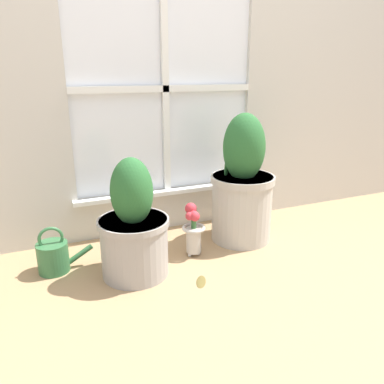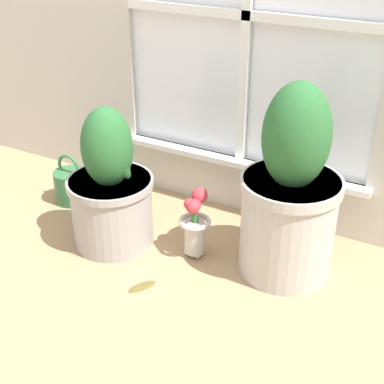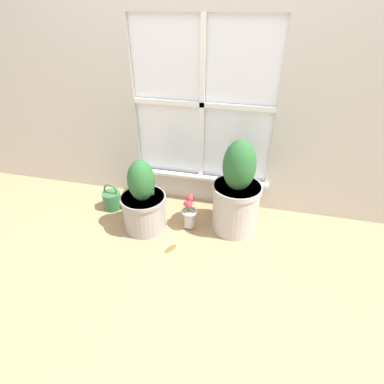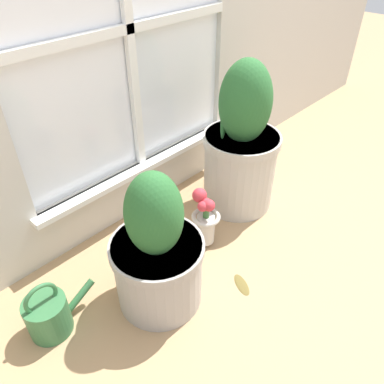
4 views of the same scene
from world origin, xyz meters
name	(u,v)px [view 3 (image 3 of 4)]	position (x,y,z in m)	size (l,w,h in m)	color
ground_plane	(182,247)	(0.00, 0.00, 0.00)	(10.00, 10.00, 0.00)	tan
wall_with_window	(204,36)	(0.00, 0.64, 1.27)	(4.40, 0.10, 2.50)	beige
potted_plant_left	(143,203)	(-0.33, 0.15, 0.23)	(0.33, 0.33, 0.57)	#9E9993
potted_plant_right	(237,194)	(0.33, 0.30, 0.30)	(0.35, 0.35, 0.72)	#B7B2A8
flower_vase	(189,212)	(0.00, 0.22, 0.14)	(0.12, 0.13, 0.28)	#BCB7AD
watering_can	(112,200)	(-0.68, 0.32, 0.08)	(0.26, 0.15, 0.23)	#336B3D
fallen_leaf	(170,249)	(-0.07, -0.04, 0.00)	(0.09, 0.12, 0.01)	brown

